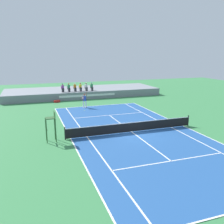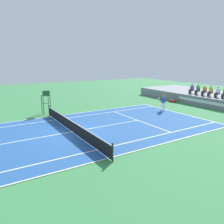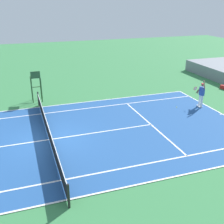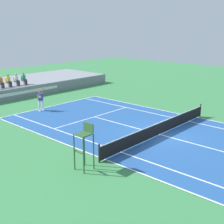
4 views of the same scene
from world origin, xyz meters
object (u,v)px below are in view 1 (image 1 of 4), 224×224
(spectator_seated_3, at_px, (81,87))
(tennis_ball, at_px, (85,111))
(spectator_seated_1, at_px, (69,88))
(umpire_chair, at_px, (51,123))
(spectator_seated_4, at_px, (86,87))
(spectator_seated_5, at_px, (92,87))
(equipment_bag, at_px, (57,101))
(spectator_seated_0, at_px, (63,88))
(tennis_player, at_px, (85,100))
(spectator_seated_2, at_px, (75,87))

(spectator_seated_3, bearing_deg, tennis_ball, -98.85)
(spectator_seated_1, distance_m, umpire_chair, 18.61)
(spectator_seated_4, relative_size, spectator_seated_5, 1.00)
(spectator_seated_3, distance_m, tennis_ball, 8.82)
(spectator_seated_3, height_order, equipment_bag, spectator_seated_3)
(spectator_seated_5, bearing_deg, spectator_seated_4, 180.00)
(spectator_seated_1, bearing_deg, spectator_seated_5, 0.00)
(spectator_seated_0, distance_m, tennis_player, 7.10)
(spectator_seated_0, xyz_separation_m, spectator_seated_1, (0.93, 0.00, 0.00))
(tennis_player, bearing_deg, spectator_seated_3, 82.32)
(spectator_seated_0, distance_m, spectator_seated_4, 3.65)
(umpire_chair, distance_m, equipment_bag, 16.23)
(spectator_seated_0, relative_size, equipment_bag, 1.34)
(tennis_player, height_order, equipment_bag, tennis_player)
(tennis_ball, distance_m, umpire_chair, 10.81)
(spectator_seated_1, height_order, spectator_seated_5, same)
(spectator_seated_1, bearing_deg, spectator_seated_2, 0.00)
(tennis_ball, height_order, umpire_chair, umpire_chair)
(spectator_seated_3, xyz_separation_m, equipment_bag, (-3.94, -2.08, -1.60))
(spectator_seated_1, distance_m, spectator_seated_4, 2.73)
(spectator_seated_0, height_order, spectator_seated_5, same)
(spectator_seated_1, distance_m, spectator_seated_5, 3.62)
(spectator_seated_5, bearing_deg, equipment_bag, -160.10)
(spectator_seated_2, distance_m, spectator_seated_5, 2.66)
(spectator_seated_2, xyz_separation_m, spectator_seated_5, (2.66, 0.00, 0.00))
(spectator_seated_5, height_order, umpire_chair, umpire_chair)
(tennis_player, bearing_deg, spectator_seated_1, 97.46)
(spectator_seated_3, relative_size, tennis_player, 0.61)
(spectator_seated_0, distance_m, spectator_seated_5, 4.55)
(spectator_seated_2, distance_m, tennis_player, 6.86)
(spectator_seated_1, bearing_deg, umpire_chair, -103.45)
(tennis_ball, bearing_deg, equipment_bag, 112.00)
(spectator_seated_5, height_order, tennis_player, spectator_seated_5)
(spectator_seated_3, height_order, spectator_seated_5, same)
(spectator_seated_1, xyz_separation_m, equipment_bag, (-2.13, -2.08, -1.60))
(spectator_seated_1, bearing_deg, tennis_ball, -86.77)
(spectator_seated_5, height_order, equipment_bag, spectator_seated_5)
(spectator_seated_5, xyz_separation_m, umpire_chair, (-7.95, -18.10, -0.20))
(spectator_seated_1, distance_m, equipment_bag, 3.38)
(umpire_chair, relative_size, equipment_bag, 2.58)
(spectator_seated_0, bearing_deg, umpire_chair, -100.64)
(spectator_seated_3, bearing_deg, umpire_chair, -108.74)
(spectator_seated_0, xyz_separation_m, spectator_seated_4, (3.65, 0.00, 0.00))
(tennis_ball, height_order, equipment_bag, equipment_bag)
(spectator_seated_0, relative_size, spectator_seated_1, 1.00)
(spectator_seated_0, height_order, umpire_chair, umpire_chair)
(spectator_seated_0, distance_m, umpire_chair, 18.42)
(spectator_seated_2, bearing_deg, spectator_seated_5, 0.00)
(spectator_seated_3, height_order, umpire_chair, umpire_chair)
(spectator_seated_0, height_order, spectator_seated_4, same)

